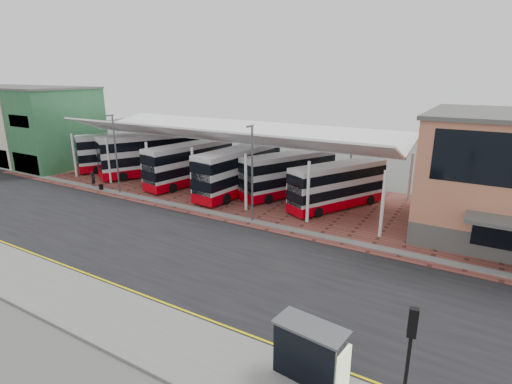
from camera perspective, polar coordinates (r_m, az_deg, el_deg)
ground at (r=29.91m, az=-10.18°, el=-7.20°), size 140.00×140.00×0.00m
road at (r=29.23m, az=-11.46°, el=-7.84°), size 120.00×14.00×0.02m
forecourt at (r=39.06m, az=4.56°, el=-1.19°), size 72.00×16.00×0.06m
sidewalk at (r=24.60m, az=-24.31°, el=-13.88°), size 120.00×4.00×0.14m
north_kerb at (r=34.42m, az=-3.47°, el=-3.59°), size 120.00×0.80×0.14m
yellow_line_near at (r=25.62m, az=-20.62°, el=-12.28°), size 120.00×0.12×0.01m
yellow_line_far at (r=25.78m, az=-20.09°, el=-12.04°), size 120.00×0.12×0.01m
canopy at (r=42.53m, az=-4.49°, el=8.27°), size 37.00×11.63×7.07m
shop_green at (r=57.98m, az=-26.33°, el=8.17°), size 6.40×10.20×10.22m
shop_cream at (r=63.49m, az=-29.61°, el=8.32°), size 6.40×10.20×10.22m
shop_brick at (r=69.17m, az=-32.37°, el=8.43°), size 6.40×10.20×10.22m
lamp_west at (r=42.56m, az=-19.42°, el=5.42°), size 0.16×0.90×8.07m
lamp_east at (r=32.19m, az=-0.58°, el=2.99°), size 0.16×0.90×8.07m
bus_0 at (r=53.95m, az=-18.38°, el=5.52°), size 7.90×10.82×4.57m
bus_1 at (r=49.75m, az=-14.72°, el=5.17°), size 8.19×11.91×4.97m
bus_2 at (r=44.75m, az=-9.44°, el=3.96°), size 4.35×11.22×4.51m
bus_3 at (r=40.64m, az=-2.47°, el=3.01°), size 3.61×11.54×4.68m
bus_4 at (r=40.11m, az=4.66°, el=2.49°), size 6.61×10.39×4.27m
bus_5 at (r=36.97m, az=11.57°, el=0.83°), size 6.60×9.90×4.10m
pedestrian at (r=46.80m, az=-22.23°, el=1.71°), size 0.56×0.69×1.66m
suitcase at (r=45.18m, az=-21.26°, el=0.64°), size 0.38×0.27×0.64m
bus_shelter at (r=16.78m, az=8.12°, el=-21.61°), size 3.08×1.68×2.37m
traffic_signal_west at (r=15.27m, az=21.10°, el=-19.99°), size 0.34×0.29×4.47m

